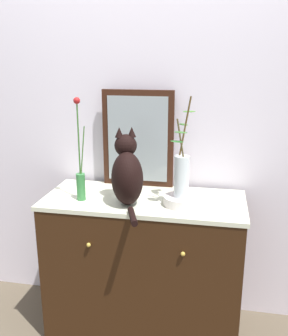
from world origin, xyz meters
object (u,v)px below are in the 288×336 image
object	(u,v)px
vase_slim_green	(80,175)
candle_pillar	(128,186)
sideboard	(144,265)
mirror_leaning	(138,139)
vase_glass_clear	(182,173)
cat_sitting	(127,174)
bowl_porcelain	(181,201)

from	to	relation	value
vase_slim_green	candle_pillar	world-z (taller)	vase_slim_green
sideboard	candle_pillar	size ratio (longest dim) A/B	11.41
sideboard	mirror_leaning	xyz separation A→B (m)	(-0.08, 0.23, 0.73)
vase_glass_clear	cat_sitting	bearing A→B (deg)	-174.28
mirror_leaning	bowl_porcelain	xyz separation A→B (m)	(0.30, -0.29, -0.27)
sideboard	vase_glass_clear	xyz separation A→B (m)	(0.22, -0.06, 0.61)
cat_sitting	vase_slim_green	bearing A→B (deg)	179.05
vase_glass_clear	candle_pillar	distance (m)	0.37
cat_sitting	candle_pillar	xyz separation A→B (m)	(-0.03, 0.15, -0.13)
cat_sitting	vase_glass_clear	xyz separation A→B (m)	(0.29, 0.03, 0.01)
vase_slim_green	vase_glass_clear	xyz separation A→B (m)	(0.56, 0.02, 0.04)
cat_sitting	mirror_leaning	bearing A→B (deg)	91.22
sideboard	candle_pillar	distance (m)	0.49
sideboard	candle_pillar	bearing A→B (deg)	150.94
sideboard	vase_slim_green	world-z (taller)	vase_slim_green
vase_glass_clear	candle_pillar	size ratio (longest dim) A/B	5.35
sideboard	vase_slim_green	size ratio (longest dim) A/B	1.99
cat_sitting	candle_pillar	bearing A→B (deg)	101.09
bowl_porcelain	vase_glass_clear	distance (m)	0.16
sideboard	bowl_porcelain	xyz separation A→B (m)	(0.22, -0.06, 0.46)
vase_slim_green	vase_glass_clear	size ratio (longest dim) A/B	1.07
cat_sitting	sideboard	bearing A→B (deg)	51.26
sideboard	cat_sitting	bearing A→B (deg)	-128.74
cat_sitting	vase_glass_clear	world-z (taller)	vase_glass_clear
bowl_porcelain	candle_pillar	bearing A→B (deg)	159.07
mirror_leaning	bowl_porcelain	bearing A→B (deg)	-44.22
mirror_leaning	cat_sitting	world-z (taller)	mirror_leaning
sideboard	cat_sitting	size ratio (longest dim) A/B	2.66
bowl_porcelain	sideboard	bearing A→B (deg)	163.38
vase_slim_green	vase_glass_clear	distance (m)	0.56
bowl_porcelain	vase_glass_clear	world-z (taller)	vase_glass_clear
vase_slim_green	candle_pillar	size ratio (longest dim) A/B	5.72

